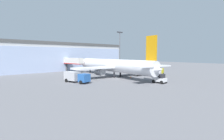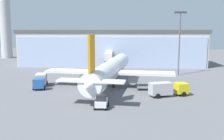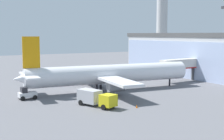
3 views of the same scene
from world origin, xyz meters
name	(u,v)px [view 2 (image 2 of 3)]	position (x,y,z in m)	size (l,w,h in m)	color
ground	(95,89)	(0.00, 0.00, 0.00)	(240.00, 240.00, 0.00)	slate
terminal_building	(112,48)	(0.00, 38.73, 6.14)	(64.08, 17.62, 12.28)	#B7B7B7
jet_bridge	(109,56)	(0.08, 26.37, 4.29)	(3.29, 12.47, 5.67)	beige
control_tower	(4,7)	(-48.47, 58.39, 21.97)	(8.48, 8.48, 37.35)	#BABABA
apron_light_mast	(180,37)	(20.02, 19.68, 10.26)	(3.20, 0.40, 17.11)	#59595E
airplane	(110,70)	(2.66, 4.10, 3.52)	(28.20, 39.52, 11.51)	silver
catering_truck	(40,80)	(-12.19, 1.15, 1.47)	(3.88, 7.61, 2.65)	#2659A5
fuel_truck	(167,89)	(14.17, -4.59, 1.47)	(7.61, 4.58, 2.65)	yellow
baggage_cart	(144,88)	(10.04, 0.25, 0.50)	(2.93, 1.83, 1.50)	slate
pushback_tug	(101,102)	(2.95, -13.13, 0.97)	(2.23, 3.25, 2.30)	silver
safety_cone_nose	(116,90)	(4.48, -1.80, 0.28)	(0.36, 0.36, 0.55)	orange
safety_cone_wingtip	(185,89)	(18.51, 0.77, 0.28)	(0.36, 0.36, 0.55)	orange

